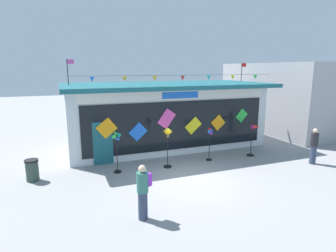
{
  "coord_description": "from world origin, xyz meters",
  "views": [
    {
      "loc": [
        -4.63,
        -9.51,
        4.38
      ],
      "look_at": [
        0.14,
        2.82,
        1.65
      ],
      "focal_mm": 29.99,
      "sensor_mm": 36.0,
      "label": 1
    }
  ],
  "objects_px": {
    "person_near_camera": "(314,146)",
    "person_mid_plaza": "(143,191)",
    "wind_spinner_far_left": "(117,144)",
    "wind_spinner_left": "(168,139)",
    "kite_shop_building": "(165,114)",
    "trash_bin": "(32,170)",
    "wind_spinner_center_right": "(254,134)",
    "wind_spinner_center_left": "(210,139)"
  },
  "relations": [
    {
      "from": "kite_shop_building",
      "to": "wind_spinner_center_left",
      "type": "xyz_separation_m",
      "value": [
        1.01,
        -3.39,
        -0.74
      ]
    },
    {
      "from": "person_near_camera",
      "to": "trash_bin",
      "type": "xyz_separation_m",
      "value": [
        -12.04,
        2.48,
        -0.41
      ]
    },
    {
      "from": "wind_spinner_left",
      "to": "person_near_camera",
      "type": "distance_m",
      "value": 6.81
    },
    {
      "from": "kite_shop_building",
      "to": "trash_bin",
      "type": "distance_m",
      "value": 7.54
    },
    {
      "from": "person_near_camera",
      "to": "person_mid_plaza",
      "type": "relative_size",
      "value": 1.0
    },
    {
      "from": "wind_spinner_center_left",
      "to": "person_mid_plaza",
      "type": "bearing_deg",
      "value": -138.04
    },
    {
      "from": "wind_spinner_far_left",
      "to": "wind_spinner_center_left",
      "type": "bearing_deg",
      "value": 0.16
    },
    {
      "from": "wind_spinner_left",
      "to": "wind_spinner_center_left",
      "type": "xyz_separation_m",
      "value": [
        2.22,
        0.17,
        -0.25
      ]
    },
    {
      "from": "wind_spinner_far_left",
      "to": "wind_spinner_left",
      "type": "bearing_deg",
      "value": -3.97
    },
    {
      "from": "kite_shop_building",
      "to": "wind_spinner_center_left",
      "type": "distance_m",
      "value": 3.62
    },
    {
      "from": "wind_spinner_far_left",
      "to": "wind_spinner_center_left",
      "type": "distance_m",
      "value": 4.45
    },
    {
      "from": "kite_shop_building",
      "to": "wind_spinner_far_left",
      "type": "relative_size",
      "value": 6.1
    },
    {
      "from": "wind_spinner_center_left",
      "to": "wind_spinner_center_right",
      "type": "height_order",
      "value": "wind_spinner_center_left"
    },
    {
      "from": "wind_spinner_center_left",
      "to": "wind_spinner_far_left",
      "type": "bearing_deg",
      "value": -179.84
    },
    {
      "from": "wind_spinner_far_left",
      "to": "person_mid_plaza",
      "type": "relative_size",
      "value": 1.08
    },
    {
      "from": "wind_spinner_center_right",
      "to": "trash_bin",
      "type": "height_order",
      "value": "wind_spinner_center_right"
    },
    {
      "from": "kite_shop_building",
      "to": "person_mid_plaza",
      "type": "distance_m",
      "value": 8.24
    },
    {
      "from": "wind_spinner_left",
      "to": "person_near_camera",
      "type": "relative_size",
      "value": 1.07
    },
    {
      "from": "person_mid_plaza",
      "to": "trash_bin",
      "type": "xyz_separation_m",
      "value": [
        -3.29,
        4.36,
        -0.45
      ]
    },
    {
      "from": "wind_spinner_center_left",
      "to": "wind_spinner_center_right",
      "type": "xyz_separation_m",
      "value": [
        2.5,
        -0.1,
        0.07
      ]
    },
    {
      "from": "wind_spinner_left",
      "to": "person_mid_plaza",
      "type": "xyz_separation_m",
      "value": [
        -2.25,
        -3.86,
        -0.43
      ]
    },
    {
      "from": "wind_spinner_far_left",
      "to": "trash_bin",
      "type": "relative_size",
      "value": 2.09
    },
    {
      "from": "person_near_camera",
      "to": "wind_spinner_far_left",
      "type": "bearing_deg",
      "value": -117.14
    },
    {
      "from": "wind_spinner_far_left",
      "to": "wind_spinner_center_left",
      "type": "height_order",
      "value": "wind_spinner_far_left"
    },
    {
      "from": "kite_shop_building",
      "to": "person_near_camera",
      "type": "relative_size",
      "value": 6.58
    },
    {
      "from": "person_mid_plaza",
      "to": "trash_bin",
      "type": "bearing_deg",
      "value": -175.03
    },
    {
      "from": "person_near_camera",
      "to": "trash_bin",
      "type": "bearing_deg",
      "value": -115.04
    },
    {
      "from": "kite_shop_building",
      "to": "wind_spinner_center_left",
      "type": "height_order",
      "value": "kite_shop_building"
    },
    {
      "from": "trash_bin",
      "to": "person_mid_plaza",
      "type": "bearing_deg",
      "value": -52.98
    },
    {
      "from": "kite_shop_building",
      "to": "wind_spinner_far_left",
      "type": "height_order",
      "value": "kite_shop_building"
    },
    {
      "from": "trash_bin",
      "to": "wind_spinner_far_left",
      "type": "bearing_deg",
      "value": -5.98
    },
    {
      "from": "wind_spinner_far_left",
      "to": "trash_bin",
      "type": "bearing_deg",
      "value": 174.02
    },
    {
      "from": "wind_spinner_center_left",
      "to": "trash_bin",
      "type": "relative_size",
      "value": 1.87
    },
    {
      "from": "person_near_camera",
      "to": "person_mid_plaza",
      "type": "height_order",
      "value": "same"
    },
    {
      "from": "wind_spinner_far_left",
      "to": "person_mid_plaza",
      "type": "height_order",
      "value": "wind_spinner_far_left"
    },
    {
      "from": "wind_spinner_center_right",
      "to": "person_mid_plaza",
      "type": "bearing_deg",
      "value": -150.63
    },
    {
      "from": "wind_spinner_left",
      "to": "trash_bin",
      "type": "relative_size",
      "value": 2.07
    },
    {
      "from": "person_mid_plaza",
      "to": "wind_spinner_far_left",
      "type": "bearing_deg",
      "value": 147.55
    },
    {
      "from": "wind_spinner_far_left",
      "to": "wind_spinner_left",
      "type": "distance_m",
      "value": 2.23
    },
    {
      "from": "trash_bin",
      "to": "wind_spinner_left",
      "type": "bearing_deg",
      "value": -5.18
    },
    {
      "from": "wind_spinner_far_left",
      "to": "wind_spinner_center_left",
      "type": "xyz_separation_m",
      "value": [
        4.45,
        0.01,
        -0.19
      ]
    },
    {
      "from": "wind_spinner_center_right",
      "to": "trash_bin",
      "type": "relative_size",
      "value": 1.86
    }
  ]
}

